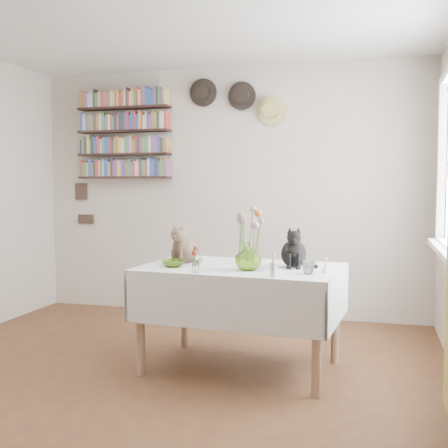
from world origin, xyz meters
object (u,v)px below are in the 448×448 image
(black_cat, at_px, (294,246))
(bookshelf_unit, at_px, (124,135))
(flower_vase, at_px, (248,256))
(dining_table, at_px, (241,292))
(tabby_cat, at_px, (185,243))

(black_cat, height_order, bookshelf_unit, bookshelf_unit)
(black_cat, xyz_separation_m, flower_vase, (-0.27, -0.24, -0.05))
(flower_vase, distance_m, bookshelf_unit, 2.64)
(dining_table, bearing_deg, black_cat, 12.41)
(tabby_cat, height_order, flower_vase, tabby_cat)
(tabby_cat, height_order, bookshelf_unit, bookshelf_unit)
(dining_table, bearing_deg, bookshelf_unit, 136.24)
(dining_table, xyz_separation_m, bookshelf_unit, (-1.63, 1.57, 1.28))
(dining_table, relative_size, black_cat, 4.98)
(tabby_cat, height_order, black_cat, tabby_cat)
(dining_table, height_order, tabby_cat, tabby_cat)
(black_cat, height_order, flower_vase, black_cat)
(bookshelf_unit, bearing_deg, tabby_cat, -51.28)
(black_cat, distance_m, flower_vase, 0.37)
(black_cat, bearing_deg, tabby_cat, 170.78)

